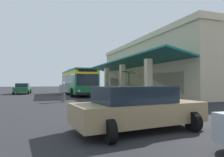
{
  "coord_description": "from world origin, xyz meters",
  "views": [
    {
      "loc": [
        21.95,
        -2.47,
        1.6
      ],
      "look_at": [
        0.08,
        5.09,
        2.05
      ],
      "focal_mm": 32.0,
      "sensor_mm": 36.0,
      "label": 1
    }
  ],
  "objects": [
    {
      "name": "ground",
      "position": [
        0.0,
        8.0,
        0.0
      ],
      "size": [
        120.0,
        120.0,
        0.0
      ],
      "primitive_type": "plane",
      "color": "#262628"
    },
    {
      "name": "plaza_building",
      "position": [
        -2.85,
        14.51,
        3.65
      ],
      "size": [
        24.73,
        13.99,
        7.3
      ],
      "color": "#C6B793",
      "rests_on": "ground"
    },
    {
      "name": "parked_sedan_green",
      "position": [
        -8.41,
        -5.17,
        0.75
      ],
      "size": [
        4.46,
        2.12,
        1.47
      ],
      "color": "#195933",
      "rests_on": "ground"
    },
    {
      "name": "transit_bus",
      "position": [
        -3.56,
        1.67,
        1.85
      ],
      "size": [
        11.27,
        3.02,
        3.34
      ],
      "color": "#196638",
      "rests_on": "ground"
    },
    {
      "name": "curb_strip",
      "position": [
        -2.85,
        4.89,
        0.06
      ],
      "size": [
        29.32,
        0.5,
        0.12
      ],
      "primitive_type": "cube",
      "color": "#9E998E",
      "rests_on": "ground"
    },
    {
      "name": "pedestrian",
      "position": [
        5.21,
        -0.9,
        0.9
      ],
      "size": [
        0.38,
        0.62,
        1.62
      ],
      "color": "#726651",
      "rests_on": "ground"
    },
    {
      "name": "potted_palm",
      "position": [
        1.67,
        6.54,
        0.82
      ],
      "size": [
        1.92,
        1.88,
        2.85
      ],
      "color": "#4C4742",
      "rests_on": "ground"
    },
    {
      "name": "parked_sedan_tan",
      "position": [
        15.94,
        0.52,
        0.75
      ],
      "size": [
        2.77,
        4.58,
        1.47
      ],
      "color": "#9E845B",
      "rests_on": "ground"
    }
  ]
}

